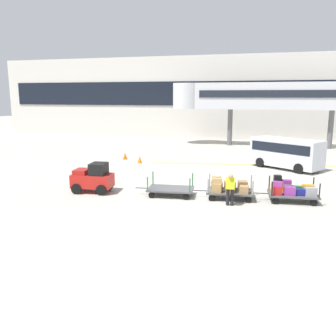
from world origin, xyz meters
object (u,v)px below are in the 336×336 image
Objects in this scene: baggage_tug at (93,178)px; safety_cone_near at (140,159)px; shuttle_van at (286,151)px; safety_cone_far at (125,156)px; baggage_cart_tail at (291,190)px; baggage_cart_middle at (229,188)px; baggage_cart_lead at (170,189)px; baggage_handler at (230,188)px.

safety_cone_near is (-0.51, 8.58, -0.48)m from baggage_tug.
safety_cone_far is at bearing 178.07° from shuttle_van.
shuttle_van is 12.36m from safety_cone_far.
baggage_cart_tail is 5.56× the size of safety_cone_far.
baggage_tug is 7.12m from baggage_cart_middle.
baggage_cart_tail is at bearing 6.23° from baggage_cart_middle.
baggage_cart_middle is 10.93m from safety_cone_near.
safety_cone_near is at bearing 133.97° from baggage_cart_middle.
baggage_cart_lead is 5.56× the size of safety_cone_far.
baggage_cart_lead is 2.96m from baggage_cart_middle.
safety_cone_near is at bearing 144.42° from baggage_cart_tail.
safety_cone_near is (-10.54, 7.54, -0.27)m from baggage_cart_tail.
baggage_cart_tail is (2.96, 0.32, 0.00)m from baggage_cart_middle.
baggage_handler is (7.25, -0.49, 0.11)m from baggage_tug.
shuttle_van is 9.20× the size of safety_cone_far.
baggage_tug reaches higher than baggage_handler.
baggage_handler is (0.17, -1.21, 0.32)m from baggage_cart_middle.
baggage_cart_middle is 1.27m from baggage_handler.
baggage_handler is 13.99m from safety_cone_far.
baggage_cart_middle is 5.56× the size of safety_cone_far.
baggage_handler is 2.84× the size of safety_cone_near.
baggage_cart_middle is at bearing -109.30° from shuttle_van.
safety_cone_far is (-12.24, 8.76, -0.27)m from baggage_cart_tail.
baggage_cart_lead is at bearing -174.20° from baggage_cart_middle.
safety_cone_far is (-9.28, 9.08, -0.27)m from baggage_cart_middle.
baggage_tug reaches higher than baggage_cart_middle.
baggage_tug is 8.61m from safety_cone_near.
baggage_cart_tail reaches higher than safety_cone_far.
shuttle_van is at bearing 4.33° from safety_cone_near.
safety_cone_near is (-10.62, -0.80, -0.96)m from shuttle_van.
safety_cone_near is at bearing -175.67° from shuttle_van.
baggage_tug is at bearing -77.31° from safety_cone_far.
shuttle_van is at bearing 42.86° from baggage_tug.
baggage_tug is 0.43× the size of shuttle_van.
baggage_cart_middle is 1.96× the size of baggage_handler.
baggage_cart_middle is at bearing -173.77° from baggage_cart_tail.
safety_cone_far is (-1.70, 1.22, 0.00)m from safety_cone_near.
baggage_tug is at bearing 176.10° from baggage_handler.
baggage_cart_lead is at bearing 163.65° from baggage_handler.
baggage_handler is at bearing -151.12° from baggage_cart_tail.
safety_cone_near is at bearing 119.64° from baggage_cart_lead.
baggage_handler is 10.29m from shuttle_van.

